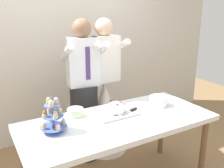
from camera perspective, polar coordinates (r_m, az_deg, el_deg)
rear_wall at (r=3.47m, az=-11.40°, el=11.43°), size 5.20×0.10×2.90m
dessert_table at (r=2.36m, az=1.44°, el=-9.70°), size 1.80×0.80×0.78m
cupcake_stand at (r=2.13m, az=-13.26°, el=-7.63°), size 0.23×0.23×0.31m
main_cake_tray at (r=2.43m, az=0.62°, el=-5.85°), size 0.43×0.31×0.13m
plate_stack at (r=2.68m, az=10.55°, el=-3.81°), size 0.20×0.20×0.10m
round_cake at (r=2.40m, az=-8.33°, el=-6.60°), size 0.24×0.24×0.08m
person_groom at (r=2.92m, az=-6.38°, el=-3.49°), size 0.52×0.54×1.66m
person_bride at (r=3.13m, az=-1.72°, el=-5.19°), size 0.56×0.56×1.66m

